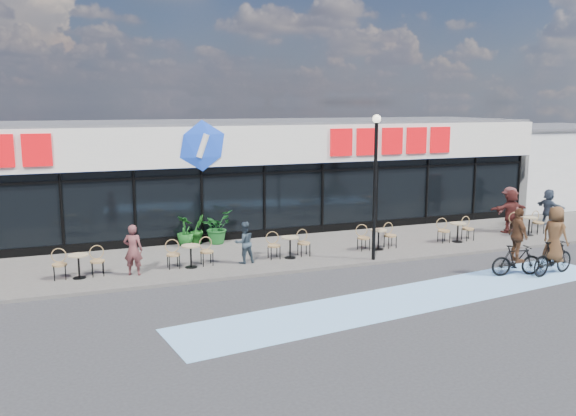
{
  "coord_description": "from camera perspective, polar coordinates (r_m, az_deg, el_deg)",
  "views": [
    {
      "loc": [
        -5.05,
        -15.47,
        5.38
      ],
      "look_at": [
        2.17,
        3.5,
        1.85
      ],
      "focal_mm": 38.0,
      "sensor_mm": 36.0,
      "label": 1
    }
  ],
  "objects": [
    {
      "name": "cyclist_b",
      "position": [
        20.87,
        23.63,
        -3.4
      ],
      "size": [
        1.91,
        0.94,
        2.2
      ],
      "color": "black",
      "rests_on": "ground"
    },
    {
      "name": "neighbour_building",
      "position": [
        36.94,
        23.1,
        3.92
      ],
      "size": [
        9.2,
        7.2,
        4.11
      ],
      "color": "silver",
      "rests_on": "ground"
    },
    {
      "name": "ground",
      "position": [
        17.14,
        -2.65,
        -8.44
      ],
      "size": [
        120.0,
        120.0,
        0.0
      ],
      "primitive_type": "plane",
      "color": "#28282B",
      "rests_on": "ground"
    },
    {
      "name": "bike_lane",
      "position": [
        17.49,
        11.63,
        -8.23
      ],
      "size": [
        14.17,
        4.13,
        0.01
      ],
      "primitive_type": "cube",
      "rotation": [
        0.0,
        0.0,
        0.14
      ],
      "color": "#78AEE3",
      "rests_on": "ground"
    },
    {
      "name": "bistro_set_7",
      "position": [
        26.41,
        21.5,
        -1.36
      ],
      "size": [
        1.54,
        0.62,
        0.9
      ],
      "color": "tan",
      "rests_on": "sidewalk"
    },
    {
      "name": "pedestrian_a",
      "position": [
        26.77,
        20.0,
        -0.11
      ],
      "size": [
        0.73,
        1.22,
        1.85
      ],
      "primitive_type": "imported",
      "rotation": [
        0.0,
        0.0,
        -1.61
      ],
      "color": "#4D2827",
      "rests_on": "sidewalk"
    },
    {
      "name": "bistro_set_2",
      "position": [
        19.68,
        -19.01,
        -4.88
      ],
      "size": [
        1.54,
        0.62,
        0.9
      ],
      "color": "tan",
      "rests_on": "sidewalk"
    },
    {
      "name": "lamp_post",
      "position": [
        20.47,
        8.17,
        3.15
      ],
      "size": [
        0.28,
        0.28,
        4.89
      ],
      "color": "black",
      "rests_on": "sidewalk"
    },
    {
      "name": "potted_plant_mid",
      "position": [
        23.02,
        -9.6,
        -2.11
      ],
      "size": [
        0.86,
        0.86,
        1.12
      ],
      "primitive_type": "imported",
      "rotation": [
        0.0,
        0.0,
        2.1
      ],
      "color": "#164D18",
      "rests_on": "sidewalk"
    },
    {
      "name": "building",
      "position": [
        26.08,
        -9.54,
        3.03
      ],
      "size": [
        30.6,
        6.57,
        4.75
      ],
      "color": "black",
      "rests_on": "ground"
    },
    {
      "name": "patron_left",
      "position": [
        19.39,
        -14.29,
        -3.82
      ],
      "size": [
        0.68,
        0.56,
        1.6
      ],
      "primitive_type": "imported",
      "rotation": [
        0.0,
        0.0,
        2.78
      ],
      "color": "brown",
      "rests_on": "sidewalk"
    },
    {
      "name": "bistro_set_4",
      "position": [
        20.98,
        0.11,
        -3.43
      ],
      "size": [
        1.54,
        0.62,
        0.9
      ],
      "color": "tan",
      "rests_on": "sidewalk"
    },
    {
      "name": "pedestrian_c",
      "position": [
        26.53,
        20.12,
        -0.26
      ],
      "size": [
        1.69,
        0.65,
        1.79
      ],
      "primitive_type": "imported",
      "rotation": [
        0.0,
        0.0,
        3.07
      ],
      "color": "#4D1E1B",
      "rests_on": "sidewalk"
    },
    {
      "name": "potted_plant_right",
      "position": [
        23.19,
        -6.69,
        -1.78
      ],
      "size": [
        1.5,
        1.49,
        1.26
      ],
      "primitive_type": "imported",
      "rotation": [
        0.0,
        0.0,
        0.74
      ],
      "color": "#1A5B21",
      "rests_on": "sidewalk"
    },
    {
      "name": "bistro_set_3",
      "position": [
        20.05,
        -9.13,
        -4.19
      ],
      "size": [
        1.54,
        0.62,
        0.9
      ],
      "color": "tan",
      "rests_on": "sidewalk"
    },
    {
      "name": "patron_right",
      "position": [
        20.24,
        -4.12,
        -3.24
      ],
      "size": [
        0.73,
        0.6,
        1.4
      ],
      "primitive_type": "imported",
      "rotation": [
        0.0,
        0.0,
        3.25
      ],
      "color": "#2A3842",
      "rests_on": "sidewalk"
    },
    {
      "name": "bistro_set_6",
      "position": [
        24.25,
        15.47,
        -1.98
      ],
      "size": [
        1.54,
        0.62,
        0.9
      ],
      "color": "tan",
      "rests_on": "sidewalk"
    },
    {
      "name": "cyclist_a",
      "position": [
        20.34,
        20.65,
        -3.54
      ],
      "size": [
        1.7,
        1.06,
        2.16
      ],
      "color": "black",
      "rests_on": "ground"
    },
    {
      "name": "bistro_set_5",
      "position": [
        22.41,
        8.35,
        -2.67
      ],
      "size": [
        1.54,
        0.62,
        0.9
      ],
      "color": "tan",
      "rests_on": "sidewalk"
    },
    {
      "name": "pedestrian_b",
      "position": [
        28.57,
        23.18,
        0.04
      ],
      "size": [
        0.52,
        1.5,
        1.61
      ],
      "primitive_type": "imported",
      "rotation": [
        0.0,
        0.0,
        1.6
      ],
      "color": "#323D4E",
      "rests_on": "sidewalk"
    },
    {
      "name": "sidewalk",
      "position": [
        21.28,
        -6.45,
        -4.71
      ],
      "size": [
        44.0,
        5.0,
        0.1
      ],
      "primitive_type": "cube",
      "color": "#57524D",
      "rests_on": "ground"
    },
    {
      "name": "potted_plant_left",
      "position": [
        23.2,
        -8.47,
        -2.01
      ],
      "size": [
        0.76,
        0.78,
        1.11
      ],
      "primitive_type": "imported",
      "rotation": [
        0.0,
        0.0,
        0.89
      ],
      "color": "#175017",
      "rests_on": "sidewalk"
    }
  ]
}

